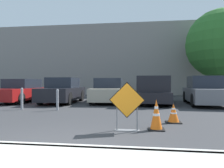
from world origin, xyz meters
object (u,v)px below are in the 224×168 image
(pickup_truck, at_px, (154,91))
(traffic_cone_nearest, at_px, (156,115))
(parked_car_second, at_px, (63,91))
(parked_car_nearest, at_px, (22,91))
(road_closed_sign, at_px, (127,105))
(traffic_cone_second, at_px, (173,114))
(bollard_nearest, at_px, (57,99))
(parked_car_third, at_px, (109,91))
(bollard_second, at_px, (22,98))
(parked_car_fourth, at_px, (204,92))

(pickup_truck, bearing_deg, traffic_cone_nearest, 90.79)
(parked_car_second, relative_size, pickup_truck, 0.80)
(parked_car_nearest, bearing_deg, road_closed_sign, 136.99)
(traffic_cone_nearest, relative_size, traffic_cone_second, 1.36)
(road_closed_sign, height_order, bollard_nearest, road_closed_sign)
(parked_car_second, distance_m, parked_car_third, 2.84)
(road_closed_sign, xyz_separation_m, bollard_second, (-5.12, 3.73, -0.15))
(traffic_cone_nearest, distance_m, parked_car_third, 7.98)
(parked_car_nearest, distance_m, parked_car_second, 2.76)
(parked_car_second, relative_size, parked_car_third, 0.96)
(parked_car_nearest, height_order, bollard_nearest, parked_car_nearest)
(parked_car_second, bearing_deg, road_closed_sign, 119.79)
(road_closed_sign, bearing_deg, pickup_truck, 82.14)
(parked_car_second, relative_size, bollard_nearest, 4.68)
(parked_car_third, xyz_separation_m, pickup_truck, (2.74, -0.33, 0.02))
(bollard_nearest, bearing_deg, parked_car_third, 67.56)
(bollard_nearest, bearing_deg, parked_car_second, 107.10)
(road_closed_sign, height_order, parked_car_fourth, parked_car_fourth)
(traffic_cone_second, height_order, pickup_truck, pickup_truck)
(parked_car_fourth, xyz_separation_m, bollard_nearest, (-7.22, -3.46, -0.23))
(traffic_cone_nearest, xyz_separation_m, parked_car_nearest, (-7.99, 7.03, 0.28))
(parked_car_fourth, xyz_separation_m, bollard_second, (-8.94, -3.46, -0.20))
(parked_car_third, distance_m, pickup_truck, 2.76)
(traffic_cone_nearest, height_order, bollard_second, bollard_second)
(traffic_cone_nearest, distance_m, traffic_cone_second, 1.26)
(parked_car_nearest, relative_size, parked_car_fourth, 0.97)
(road_closed_sign, relative_size, parked_car_nearest, 0.28)
(traffic_cone_second, bearing_deg, parked_car_nearest, 145.40)
(road_closed_sign, distance_m, bollard_second, 6.33)
(parked_car_third, height_order, pickup_truck, pickup_truck)
(traffic_cone_second, height_order, parked_car_third, parked_car_third)
(parked_car_nearest, xyz_separation_m, bollard_nearest, (3.82, -3.56, -0.17))
(traffic_cone_nearest, bearing_deg, bollard_second, 149.43)
(parked_car_second, relative_size, parked_car_fourth, 0.95)
(traffic_cone_second, distance_m, parked_car_second, 8.24)
(traffic_cone_nearest, bearing_deg, parked_car_fourth, 66.18)
(traffic_cone_second, distance_m, parked_car_nearest, 10.43)
(bollard_second, bearing_deg, parked_car_nearest, 120.66)
(parked_car_nearest, distance_m, parked_car_third, 5.55)
(parked_car_third, relative_size, parked_car_fourth, 0.99)
(pickup_truck, distance_m, parked_car_fourth, 2.80)
(parked_car_second, bearing_deg, traffic_cone_nearest, 124.95)
(bollard_nearest, bearing_deg, road_closed_sign, -47.62)
(traffic_cone_second, relative_size, parked_car_second, 0.13)
(parked_car_third, xyz_separation_m, parked_car_fourth, (5.53, -0.65, 0.03))
(bollard_second, bearing_deg, traffic_cone_nearest, -30.57)
(parked_car_nearest, relative_size, parked_car_second, 1.02)
(parked_car_second, height_order, parked_car_fourth, parked_car_fourth)
(road_closed_sign, xyz_separation_m, parked_car_third, (-1.71, 7.84, 0.02))
(traffic_cone_nearest, relative_size, bollard_nearest, 0.85)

